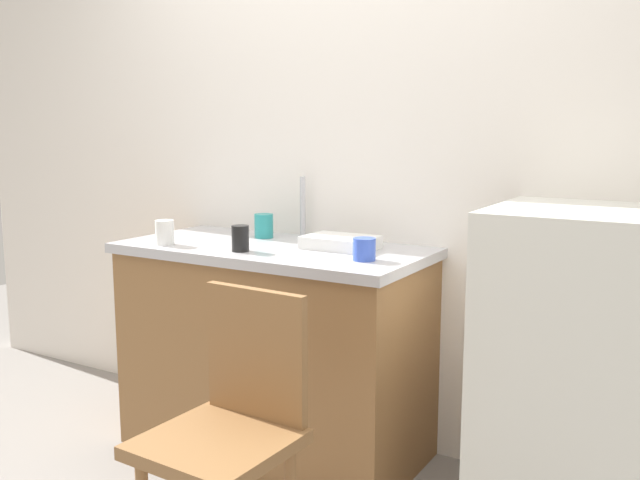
{
  "coord_description": "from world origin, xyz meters",
  "views": [
    {
      "loc": [
        1.43,
        -1.7,
        1.37
      ],
      "look_at": [
        0.06,
        0.6,
        0.93
      ],
      "focal_mm": 39.52,
      "sensor_mm": 36.0,
      "label": 1
    }
  ],
  "objects_px": {
    "cup_black": "(240,238)",
    "cup_blue": "(364,249)",
    "dish_tray": "(341,242)",
    "cup_teal": "(264,226)",
    "cup_white": "(165,232)",
    "chair": "(230,427)",
    "refrigerator": "(568,373)"
  },
  "relations": [
    {
      "from": "chair",
      "to": "cup_teal",
      "type": "height_order",
      "value": "cup_teal"
    },
    {
      "from": "cup_blue",
      "to": "chair",
      "type": "bearing_deg",
      "value": -95.48
    },
    {
      "from": "cup_teal",
      "to": "cup_white",
      "type": "xyz_separation_m",
      "value": [
        -0.24,
        -0.36,
        -0.0
      ]
    },
    {
      "from": "cup_black",
      "to": "cup_blue",
      "type": "height_order",
      "value": "cup_black"
    },
    {
      "from": "cup_white",
      "to": "cup_teal",
      "type": "bearing_deg",
      "value": 55.76
    },
    {
      "from": "chair",
      "to": "cup_blue",
      "type": "relative_size",
      "value": 10.61
    },
    {
      "from": "refrigerator",
      "to": "cup_teal",
      "type": "height_order",
      "value": "refrigerator"
    },
    {
      "from": "cup_blue",
      "to": "refrigerator",
      "type": "bearing_deg",
      "value": 8.49
    },
    {
      "from": "chair",
      "to": "cup_white",
      "type": "relative_size",
      "value": 8.75
    },
    {
      "from": "cup_black",
      "to": "dish_tray",
      "type": "bearing_deg",
      "value": 39.85
    },
    {
      "from": "cup_black",
      "to": "cup_white",
      "type": "bearing_deg",
      "value": -174.36
    },
    {
      "from": "chair",
      "to": "cup_teal",
      "type": "bearing_deg",
      "value": 122.54
    },
    {
      "from": "chair",
      "to": "cup_white",
      "type": "xyz_separation_m",
      "value": [
        -0.79,
        0.6,
        0.44
      ]
    },
    {
      "from": "cup_teal",
      "to": "cup_white",
      "type": "relative_size",
      "value": 1.03
    },
    {
      "from": "dish_tray",
      "to": "cup_white",
      "type": "relative_size",
      "value": 2.75
    },
    {
      "from": "dish_tray",
      "to": "cup_black",
      "type": "relative_size",
      "value": 2.75
    },
    {
      "from": "cup_black",
      "to": "cup_teal",
      "type": "height_order",
      "value": "cup_teal"
    },
    {
      "from": "cup_teal",
      "to": "dish_tray",
      "type": "bearing_deg",
      "value": -9.17
    },
    {
      "from": "dish_tray",
      "to": "cup_black",
      "type": "height_order",
      "value": "cup_black"
    },
    {
      "from": "refrigerator",
      "to": "cup_blue",
      "type": "height_order",
      "value": "refrigerator"
    },
    {
      "from": "refrigerator",
      "to": "cup_white",
      "type": "bearing_deg",
      "value": -171.95
    },
    {
      "from": "dish_tray",
      "to": "cup_blue",
      "type": "distance_m",
      "value": 0.26
    },
    {
      "from": "refrigerator",
      "to": "cup_teal",
      "type": "bearing_deg",
      "value": 174.18
    },
    {
      "from": "cup_blue",
      "to": "dish_tray",
      "type": "bearing_deg",
      "value": 138.26
    },
    {
      "from": "refrigerator",
      "to": "cup_white",
      "type": "xyz_separation_m",
      "value": [
        -1.58,
        -0.22,
        0.38
      ]
    },
    {
      "from": "dish_tray",
      "to": "cup_black",
      "type": "xyz_separation_m",
      "value": [
        -0.31,
        -0.26,
        0.03
      ]
    },
    {
      "from": "refrigerator",
      "to": "chair",
      "type": "distance_m",
      "value": 1.14
    },
    {
      "from": "chair",
      "to": "cup_white",
      "type": "bearing_deg",
      "value": 145.7
    },
    {
      "from": "refrigerator",
      "to": "cup_blue",
      "type": "bearing_deg",
      "value": -171.51
    },
    {
      "from": "dish_tray",
      "to": "cup_teal",
      "type": "distance_m",
      "value": 0.43
    },
    {
      "from": "cup_white",
      "to": "cup_blue",
      "type": "bearing_deg",
      "value": 7.68
    },
    {
      "from": "cup_teal",
      "to": "cup_white",
      "type": "height_order",
      "value": "cup_teal"
    }
  ]
}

